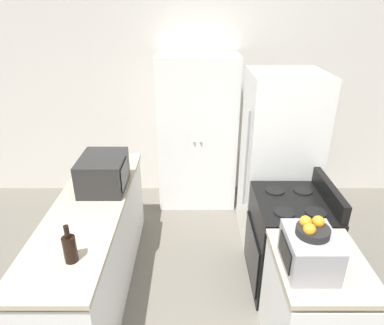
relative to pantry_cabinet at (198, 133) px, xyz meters
The scene contains 10 objects.
wall_back 0.48m from the pantry_cabinet, 102.88° to the left, with size 7.00×0.06×2.60m.
counter_left 1.90m from the pantry_cabinet, 121.12° to the right, with size 0.60×2.14×0.89m.
counter_right 2.47m from the pantry_cabinet, 70.70° to the right, with size 0.60×0.73×0.89m.
pantry_cabinet is the anchor object (origin of this frame).
stove 1.79m from the pantry_cabinet, 61.69° to the right, with size 0.66×0.75×1.05m.
refrigerator 1.13m from the pantry_cabinet, 40.81° to the right, with size 0.75×0.73×1.85m.
microwave 1.54m from the pantry_cabinet, 124.48° to the right, with size 0.40×0.49×0.30m.
wine_bottle 2.42m from the pantry_cabinet, 110.86° to the right, with size 0.09×0.09×0.28m.
toaster_oven 2.42m from the pantry_cabinet, 73.76° to the right, with size 0.31×0.38×0.25m.
fruit_bowl 2.41m from the pantry_cabinet, 73.64° to the right, with size 0.21×0.21×0.11m.
Camera 1 is at (0.01, -1.30, 2.44)m, focal length 32.00 mm.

